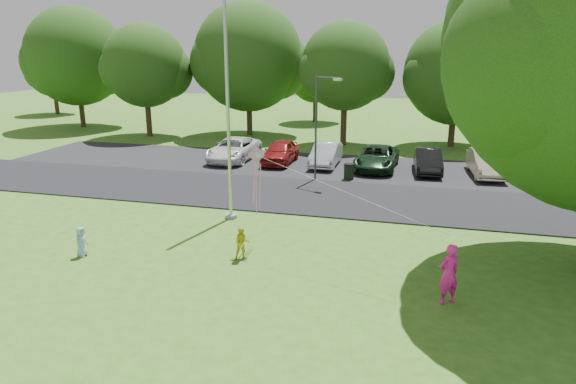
% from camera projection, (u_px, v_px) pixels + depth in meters
% --- Properties ---
extents(ground, '(120.00, 120.00, 0.00)m').
position_uv_depth(ground, '(279.00, 277.00, 15.95)').
color(ground, '#35681B').
rests_on(ground, ground).
extents(park_road, '(60.00, 6.00, 0.06)m').
position_uv_depth(park_road, '(331.00, 197.00, 24.31)').
color(park_road, black).
rests_on(park_road, ground).
extents(parking_strip, '(42.00, 7.00, 0.06)m').
position_uv_depth(parking_strip, '(350.00, 167.00, 30.36)').
color(parking_strip, black).
rests_on(parking_strip, ground).
extents(flagpole, '(0.50, 0.50, 10.00)m').
position_uv_depth(flagpole, '(228.00, 118.00, 20.32)').
color(flagpole, '#B7BABF').
rests_on(flagpole, ground).
extents(street_lamp, '(1.47, 0.78, 5.56)m').
position_uv_depth(street_lamp, '(319.00, 118.00, 26.51)').
color(street_lamp, '#3F3F44').
rests_on(street_lamp, ground).
extents(trash_can, '(0.57, 0.57, 0.90)m').
position_uv_depth(trash_can, '(349.00, 172.00, 27.44)').
color(trash_can, black).
rests_on(trash_can, ground).
extents(tree_row, '(64.35, 11.94, 10.88)m').
position_uv_depth(tree_row, '(392.00, 64.00, 36.55)').
color(tree_row, '#332316').
rests_on(tree_row, ground).
extents(horizon_trees, '(77.46, 7.20, 7.02)m').
position_uv_depth(horizon_trees, '(427.00, 78.00, 45.30)').
color(horizon_trees, '#332316').
rests_on(horizon_trees, ground).
extents(parked_cars, '(16.96, 5.07, 1.44)m').
position_uv_depth(parked_cars, '(339.00, 155.00, 30.25)').
color(parked_cars, silver).
rests_on(parked_cars, ground).
extents(woman, '(0.76, 0.72, 1.75)m').
position_uv_depth(woman, '(449.00, 274.00, 14.10)').
color(woman, '#F4209E').
rests_on(woman, ground).
extents(child_yellow, '(0.70, 0.65, 1.15)m').
position_uv_depth(child_yellow, '(242.00, 243.00, 17.12)').
color(child_yellow, yellow).
rests_on(child_yellow, ground).
extents(child_blue, '(0.35, 0.52, 1.04)m').
position_uv_depth(child_blue, '(81.00, 242.00, 17.41)').
color(child_blue, '#95B2E4').
rests_on(child_blue, ground).
extents(kite, '(6.66, 2.89, 2.49)m').
position_uv_depth(kite, '(261.00, 169.00, 17.44)').
color(kite, pink).
rests_on(kite, ground).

